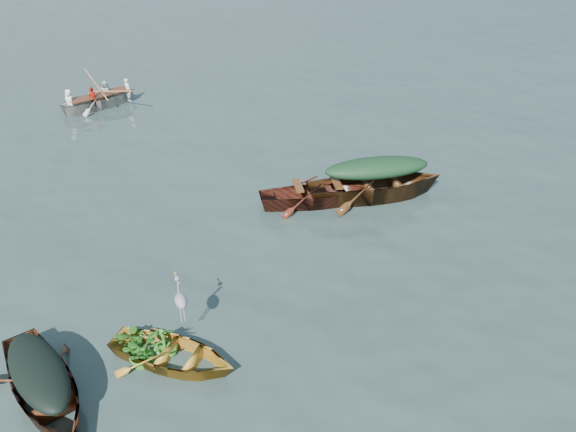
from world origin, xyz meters
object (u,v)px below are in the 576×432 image
dark_covered_boat (47,399)px  open_wooden_boat (317,204)px  yellow_dinghy (174,363)px  green_tarp_boat (374,198)px  rowed_boat (102,107)px  heron (182,307)px

dark_covered_boat → open_wooden_boat: open_wooden_boat is taller
yellow_dinghy → green_tarp_boat: size_ratio=0.57×
green_tarp_boat → rowed_boat: size_ratio=1.26×
green_tarp_boat → heron: (-5.93, -3.68, 0.85)m
rowed_boat → heron: bearing=158.8°
yellow_dinghy → green_tarp_boat: bearing=-16.2°
heron → yellow_dinghy: bearing=-174.8°
green_tarp_boat → open_wooden_boat: 1.61m
dark_covered_boat → green_tarp_boat: size_ratio=0.73×
yellow_dinghy → open_wooden_boat: bearing=-6.4°
rowed_boat → yellow_dinghy: bearing=157.5°
yellow_dinghy → green_tarp_boat: (6.25, 4.13, 0.00)m
dark_covered_boat → rowed_boat: size_ratio=0.92×
yellow_dinghy → dark_covered_boat: bearing=131.9°
dark_covered_boat → heron: (2.45, 0.51, 0.85)m
yellow_dinghy → rowed_boat: size_ratio=0.72×
open_wooden_boat → heron: (-4.34, -3.93, 0.85)m
green_tarp_boat → rowed_boat: 11.76m
yellow_dinghy → green_tarp_boat: green_tarp_boat is taller
dark_covered_boat → green_tarp_boat: (8.38, 4.19, 0.00)m
green_tarp_boat → open_wooden_boat: (-1.59, 0.25, 0.00)m
open_wooden_boat → rowed_boat: (-4.75, 9.65, 0.00)m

